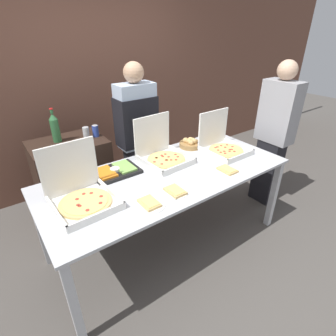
% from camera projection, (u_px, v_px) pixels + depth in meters
% --- Properties ---
extents(ground_plane, '(16.00, 16.00, 0.00)m').
position_uv_depth(ground_plane, '(168.00, 241.00, 2.77)').
color(ground_plane, '#514C47').
extents(brick_wall_behind, '(10.00, 0.06, 2.80)m').
position_uv_depth(brick_wall_behind, '(89.00, 80.00, 3.32)').
color(brick_wall_behind, brown).
rests_on(brick_wall_behind, ground_plane).
extents(buffet_table, '(2.27, 1.00, 0.83)m').
position_uv_depth(buffet_table, '(168.00, 181.00, 2.42)').
color(buffet_table, silver).
rests_on(buffet_table, ground_plane).
extents(pizza_box_near_left, '(0.41, 0.43, 0.41)m').
position_uv_depth(pizza_box_near_left, '(223.00, 145.00, 2.76)').
color(pizza_box_near_left, white).
rests_on(pizza_box_near_left, buffet_table).
extents(pizza_box_near_right, '(0.45, 0.46, 0.42)m').
position_uv_depth(pizza_box_near_right, '(163.00, 153.00, 2.57)').
color(pizza_box_near_right, white).
rests_on(pizza_box_near_right, buffet_table).
extents(pizza_box_far_right, '(0.45, 0.47, 0.43)m').
position_uv_depth(pizza_box_far_right, '(81.00, 194.00, 1.94)').
color(pizza_box_far_right, white).
rests_on(pizza_box_far_right, buffet_table).
extents(paper_plate_front_right, '(0.20, 0.20, 0.03)m').
position_uv_depth(paper_plate_front_right, '(175.00, 191.00, 2.09)').
color(paper_plate_front_right, white).
rests_on(paper_plate_front_right, buffet_table).
extents(paper_plate_front_left, '(0.22, 0.22, 0.03)m').
position_uv_depth(paper_plate_front_left, '(227.00, 170.00, 2.40)').
color(paper_plate_front_left, white).
rests_on(paper_plate_front_left, buffet_table).
extents(paper_plate_front_center, '(0.25, 0.25, 0.03)m').
position_uv_depth(paper_plate_front_center, '(149.00, 203.00, 1.95)').
color(paper_plate_front_center, white).
rests_on(paper_plate_front_center, buffet_table).
extents(veggie_tray, '(0.42, 0.29, 0.05)m').
position_uv_depth(veggie_tray, '(115.00, 171.00, 2.36)').
color(veggie_tray, black).
rests_on(veggie_tray, buffet_table).
extents(bread_basket, '(0.24, 0.24, 0.10)m').
position_uv_depth(bread_basket, '(190.00, 143.00, 2.88)').
color(bread_basket, '#9E7542').
rests_on(bread_basket, buffet_table).
extents(sideboard_podium, '(0.75, 0.56, 0.95)m').
position_uv_depth(sideboard_podium, '(75.00, 181.00, 2.93)').
color(sideboard_podium, black).
rests_on(sideboard_podium, ground_plane).
extents(soda_bottle, '(0.08, 0.08, 0.35)m').
position_uv_depth(soda_bottle, '(55.00, 127.00, 2.63)').
color(soda_bottle, '#2D6638').
rests_on(soda_bottle, sideboard_podium).
extents(soda_can_silver, '(0.07, 0.07, 0.12)m').
position_uv_depth(soda_can_silver, '(86.00, 133.00, 2.75)').
color(soda_can_silver, silver).
rests_on(soda_can_silver, sideboard_podium).
extents(soda_can_colored, '(0.07, 0.07, 0.12)m').
position_uv_depth(soda_can_colored, '(95.00, 131.00, 2.80)').
color(soda_can_colored, '#334CB2').
rests_on(soda_can_colored, sideboard_podium).
extents(person_server_vest, '(0.42, 0.24, 1.71)m').
position_uv_depth(person_server_vest, '(137.00, 134.00, 2.88)').
color(person_server_vest, black).
rests_on(person_server_vest, ground_plane).
extents(person_guest_cap, '(0.22, 0.40, 1.71)m').
position_uv_depth(person_guest_cap, '(274.00, 135.00, 3.04)').
color(person_guest_cap, black).
rests_on(person_guest_cap, ground_plane).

